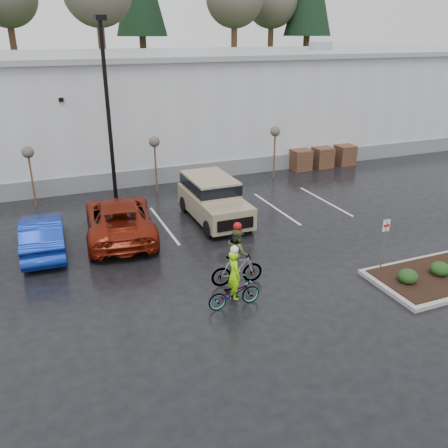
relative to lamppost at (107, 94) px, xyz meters
name	(u,v)px	position (x,y,z in m)	size (l,w,h in m)	color
ground	(295,295)	(4.00, -12.00, -5.69)	(120.00, 120.00, 0.00)	black
warehouse	(142,105)	(4.00, 9.99, -2.04)	(60.50, 15.50, 7.20)	silver
wooded_ridge	(96,84)	(4.00, 33.00, -2.69)	(80.00, 25.00, 6.00)	#21441C
lamppost	(107,94)	(0.00, 0.00, 0.00)	(0.50, 1.00, 9.22)	black
sapling_west	(28,156)	(-4.00, 1.00, -2.96)	(0.60, 0.60, 3.20)	#543221
sapling_mid	(154,145)	(2.50, 1.00, -2.96)	(0.60, 0.60, 3.20)	#543221
sapling_east	(275,134)	(10.00, 1.00, -2.96)	(0.60, 0.60, 3.20)	#543221
pallet_stack_a	(300,160)	(12.50, 2.00, -5.01)	(1.20, 1.20, 1.35)	#543221
pallet_stack_b	(322,157)	(14.20, 2.00, -5.01)	(1.20, 1.20, 1.35)	#543221
pallet_stack_c	(345,155)	(16.00, 2.00, -5.01)	(1.20, 1.20, 1.35)	#543221
shrub_a	(408,276)	(8.00, -13.00, -5.27)	(0.70, 0.70, 0.52)	#133614
shrub_b	(440,269)	(9.50, -13.00, -5.27)	(0.70, 0.70, 0.52)	#133614
fire_lane_sign	(384,239)	(7.80, -11.80, -4.28)	(0.30, 0.05, 2.20)	gray
car_blue	(43,234)	(-3.87, -4.94, -4.91)	(1.64, 4.70, 1.55)	navy
car_red	(119,218)	(-0.64, -4.54, -4.83)	(2.83, 6.14, 1.71)	maroon
suv_tan	(214,200)	(3.94, -4.39, -4.66)	(2.20, 5.10, 2.06)	tan
cyclist_hivis	(234,288)	(1.74, -11.83, -5.00)	(1.84, 0.68, 2.21)	#3F3F44
cyclist_olive	(237,262)	(2.43, -10.50, -4.81)	(1.89, 0.92, 2.41)	#3F3F44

